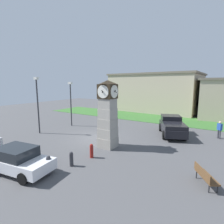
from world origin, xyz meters
name	(u,v)px	position (x,y,z in m)	size (l,w,h in m)	color
ground_plane	(96,138)	(0.00, 0.00, 0.00)	(67.07, 67.07, 0.00)	#4C4C4F
clock_tower	(108,115)	(2.35, -1.43, 2.63)	(1.65, 1.64, 5.35)	#A09B90
bollard_near_tower	(49,165)	(1.94, -6.83, 0.55)	(0.27, 0.27, 1.08)	#333338
bollard_mid_row	(71,159)	(2.31, -5.44, 0.47)	(0.24, 0.24, 0.93)	#333338
bollard_far_row	(92,151)	(2.57, -3.79, 0.50)	(0.25, 0.25, 0.99)	maroon
car_by_building	(19,160)	(0.32, -7.60, 0.75)	(4.08, 2.33, 1.48)	silver
pickup_truck	(172,126)	(5.90, 4.74, 0.93)	(3.73, 5.31, 1.85)	black
bench	(205,175)	(9.51, -3.33, 0.52)	(1.28, 1.64, 0.90)	brown
pedestrian_crossing_lot	(220,129)	(9.92, 5.94, 0.95)	(0.46, 0.45, 1.66)	#3F3F47
street_lamp_near_road	(71,100)	(-5.44, 2.24, 3.11)	(0.50, 0.24, 5.28)	#333338
street_lamp_far_side	(38,101)	(-5.86, -1.91, 3.35)	(0.50, 0.24, 5.73)	#333338
warehouse_blue_far	(156,92)	(-1.12, 20.94, 3.48)	(16.33, 12.32, 6.95)	#B7A88E
grass_verge_far	(164,119)	(2.99, 12.30, 0.02)	(40.24, 6.81, 0.04)	#386B2D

